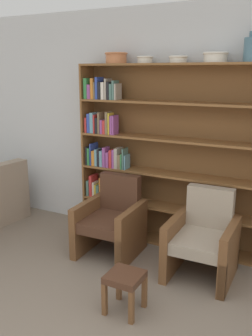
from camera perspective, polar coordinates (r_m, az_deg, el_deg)
The scene contains 9 objects.
wall_back at distance 4.38m, azimuth 10.64°, elevation 5.79°, with size 12.00×0.06×2.75m.
bookshelf at distance 4.42m, azimuth 4.57°, elevation 1.58°, with size 2.35×0.30×2.11m.
bowl_olive at distance 4.52m, azimuth -1.51°, elevation 16.51°, with size 0.27×0.27×0.12m.
bowl_slate at distance 4.36m, azimuth 2.92°, elevation 16.25°, with size 0.19×0.19×0.08m.
bowl_cream at distance 4.21m, azimuth 7.98°, elevation 16.17°, with size 0.21×0.21×0.07m.
bowl_copper at distance 4.09m, azimuth 13.50°, elevation 16.19°, with size 0.26×0.26×0.10m.
armchair_leather at distance 4.29m, azimuth -2.20°, elevation -8.00°, with size 0.66×0.70×0.87m.
armchair_cushioned at distance 3.92m, azimuth 11.66°, elevation -10.59°, with size 0.65×0.69×0.87m.
footstool at distance 3.33m, azimuth -0.18°, elevation -16.97°, with size 0.29×0.29×0.36m.
Camera 1 is at (1.25, -1.51, 2.02)m, focal length 40.00 mm.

